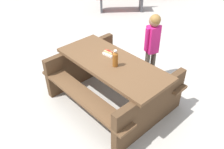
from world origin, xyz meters
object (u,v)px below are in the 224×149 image
object	(u,v)px
child_in_coat	(153,40)
hotdog_tray	(109,53)
picnic_table	(112,79)
soda_bottle	(115,59)

from	to	relation	value
child_in_coat	hotdog_tray	bearing A→B (deg)	89.58
picnic_table	child_in_coat	size ratio (longest dim) A/B	1.66
soda_bottle	hotdog_tray	xyz separation A→B (m)	(0.31, -0.08, -0.09)
soda_bottle	hotdog_tray	distance (m)	0.33
soda_bottle	hotdog_tray	world-z (taller)	soda_bottle
picnic_table	soda_bottle	bearing A→B (deg)	174.13
hotdog_tray	picnic_table	bearing A→B (deg)	162.11
picnic_table	hotdog_tray	world-z (taller)	hotdog_tray
soda_bottle	child_in_coat	world-z (taller)	child_in_coat
soda_bottle	child_in_coat	xyz separation A→B (m)	(0.31, -0.92, -0.08)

